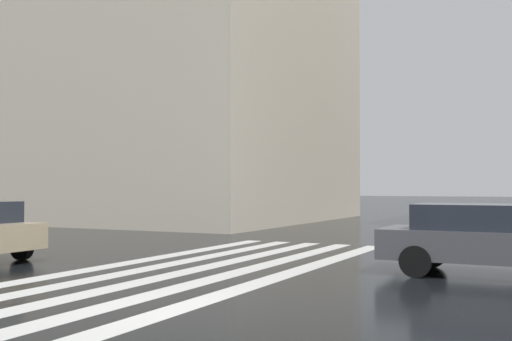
{
  "coord_description": "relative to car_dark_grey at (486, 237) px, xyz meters",
  "views": [
    {
      "loc": [
        -7.34,
        -4.47,
        1.75
      ],
      "look_at": [
        5.18,
        1.8,
        2.13
      ],
      "focal_mm": 43.0,
      "sensor_mm": 36.0,
      "label": 1
    }
  ],
  "objects": [
    {
      "name": "haussmann_block_mid",
      "position": [
        15.1,
        19.77,
        10.38
      ],
      "size": [
        16.21,
        20.28,
        22.73
      ],
      "color": "beige",
      "rests_on": "ground_plane"
    },
    {
      "name": "car_dark_grey",
      "position": [
        0.0,
        0.0,
        0.0
      ],
      "size": [
        1.85,
        4.1,
        1.41
      ],
      "color": "#4C4C51",
      "rests_on": "ground_plane"
    },
    {
      "name": "ground_plane",
      "position": [
        -5.5,
        3.12,
        -0.76
      ],
      "size": [
        220.0,
        220.0,
        0.0
      ],
      "primitive_type": "plane",
      "color": "black"
    },
    {
      "name": "zebra_crossing",
      "position": [
        -1.5,
        5.61,
        -0.75
      ],
      "size": [
        13.0,
        4.5,
        0.01
      ],
      "color": "silver",
      "rests_on": "ground_plane"
    }
  ]
}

